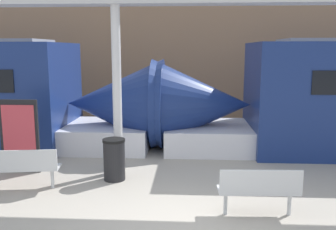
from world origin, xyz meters
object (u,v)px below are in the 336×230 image
(poster_board, at_px, (20,136))
(support_column_near, at_px, (117,92))
(bench_far, at_px, (19,166))
(bench_near, at_px, (259,188))
(trash_bin, at_px, (114,159))

(poster_board, distance_m, support_column_near, 2.56)
(bench_far, bearing_deg, bench_near, -19.74)
(poster_board, height_order, support_column_near, support_column_near)
(bench_near, distance_m, support_column_near, 3.96)
(bench_near, xyz_separation_m, bench_far, (-4.74, 0.98, 0.00))
(bench_near, xyz_separation_m, trash_bin, (-2.90, 1.75, -0.06))
(poster_board, bearing_deg, support_column_near, 3.46)
(trash_bin, relative_size, support_column_near, 0.24)
(trash_bin, bearing_deg, bench_near, -31.10)
(poster_board, bearing_deg, bench_far, -67.21)
(bench_far, relative_size, support_column_near, 0.43)
(poster_board, bearing_deg, bench_near, -22.40)
(trash_bin, xyz_separation_m, support_column_near, (-0.01, 0.55, 1.47))
(bench_far, bearing_deg, trash_bin, 14.52)
(bench_near, distance_m, poster_board, 5.67)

